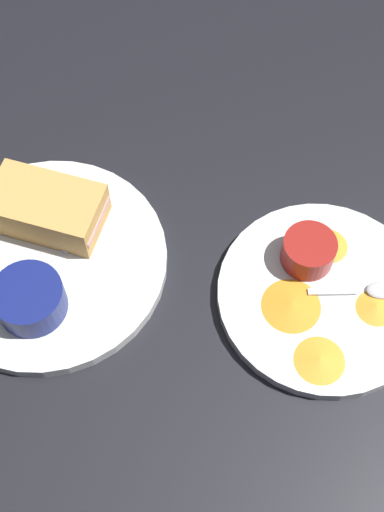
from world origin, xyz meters
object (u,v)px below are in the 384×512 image
(spoon_by_dark_ramekin, at_px, (58,262))
(plate_chips_companion, at_px, (323,296))
(ramekin_dark_sauce, at_px, (30,299))
(ramekin_light_gravy, at_px, (309,250))
(plate_sandwich_main, at_px, (48,261))
(spoon_by_gravy_ramekin, at_px, (369,291))
(sandwich_half_near, at_px, (47,208))

(spoon_by_dark_ramekin, distance_m, plate_chips_companion, 0.31)
(ramekin_dark_sauce, bearing_deg, plate_chips_companion, 32.91)
(ramekin_dark_sauce, height_order, ramekin_light_gravy, ramekin_dark_sauce)
(plate_sandwich_main, relative_size, spoon_by_gravy_ramekin, 3.06)
(ramekin_dark_sauce, xyz_separation_m, plate_chips_companion, (0.28, 0.18, -0.03))
(spoon_by_dark_ramekin, distance_m, spoon_by_gravy_ramekin, 0.36)
(plate_chips_companion, bearing_deg, ramekin_light_gravy, 140.19)
(plate_chips_companion, distance_m, spoon_by_gravy_ramekin, 0.05)
(ramekin_light_gravy, xyz_separation_m, spoon_by_gravy_ramekin, (0.08, -0.00, -0.02))
(spoon_by_gravy_ramekin, bearing_deg, ramekin_dark_sauce, -147.34)
(plate_sandwich_main, bearing_deg, ramekin_light_gravy, 29.70)
(spoon_by_gravy_ramekin, bearing_deg, spoon_by_dark_ramekin, -156.03)
(sandwich_half_near, bearing_deg, spoon_by_dark_ramekin, -45.65)
(ramekin_dark_sauce, xyz_separation_m, spoon_by_dark_ramekin, (-0.01, 0.06, -0.02))
(plate_sandwich_main, relative_size, ramekin_dark_sauce, 3.57)
(plate_sandwich_main, bearing_deg, plate_chips_companion, 21.82)
(plate_sandwich_main, height_order, spoon_by_dark_ramekin, spoon_by_dark_ramekin)
(ramekin_dark_sauce, height_order, plate_chips_companion, ramekin_dark_sauce)
(plate_sandwich_main, distance_m, ramekin_dark_sauce, 0.07)
(spoon_by_dark_ramekin, bearing_deg, sandwich_half_near, 134.35)
(ramekin_dark_sauce, bearing_deg, plate_sandwich_main, 112.00)
(plate_chips_companion, bearing_deg, ramekin_dark_sauce, -147.09)
(sandwich_half_near, distance_m, spoon_by_gravy_ramekin, 0.39)
(ramekin_dark_sauce, distance_m, spoon_by_gravy_ramekin, 0.38)
(ramekin_light_gravy, relative_size, spoon_by_gravy_ramekin, 0.67)
(ramekin_light_gravy, bearing_deg, sandwich_half_near, -160.25)
(sandwich_half_near, distance_m, ramekin_dark_sauce, 0.12)
(plate_sandwich_main, xyz_separation_m, sandwich_half_near, (-0.03, 0.05, 0.03))
(plate_sandwich_main, distance_m, plate_chips_companion, 0.32)
(spoon_by_dark_ramekin, distance_m, ramekin_light_gravy, 0.29)
(sandwich_half_near, height_order, spoon_by_gravy_ramekin, sandwich_half_near)
(plate_chips_companion, relative_size, spoon_by_gravy_ramekin, 2.63)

